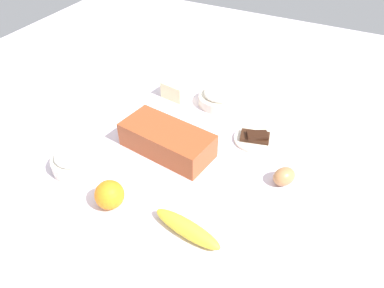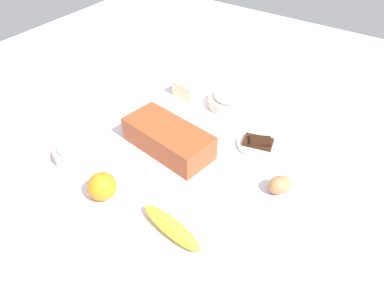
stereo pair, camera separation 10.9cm
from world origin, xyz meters
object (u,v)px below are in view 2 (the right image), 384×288
(flour_bowl, at_px, (230,99))
(egg_near_butter, at_px, (280,185))
(orange_fruit, at_px, (102,186))
(butter_block, at_px, (187,89))
(chocolate_plate, at_px, (258,144))
(loaf_pan, at_px, (168,138))
(sugar_bowl, at_px, (76,150))
(banana, at_px, (171,227))

(flour_bowl, distance_m, egg_near_butter, 0.43)
(orange_fruit, height_order, egg_near_butter, orange_fruit)
(butter_block, height_order, egg_near_butter, butter_block)
(butter_block, height_order, chocolate_plate, butter_block)
(orange_fruit, bearing_deg, loaf_pan, 84.83)
(flour_bowl, height_order, sugar_bowl, sugar_bowl)
(flour_bowl, distance_m, sugar_bowl, 0.55)
(loaf_pan, height_order, flour_bowl, loaf_pan)
(sugar_bowl, xyz_separation_m, butter_block, (0.07, 0.47, -0.00))
(orange_fruit, distance_m, butter_block, 0.54)
(sugar_bowl, height_order, orange_fruit, orange_fruit)
(chocolate_plate, bearing_deg, banana, -93.71)
(banana, xyz_separation_m, butter_block, (-0.32, 0.52, 0.01))
(banana, bearing_deg, chocolate_plate, 86.29)
(sugar_bowl, distance_m, egg_near_butter, 0.59)
(banana, bearing_deg, butter_block, 121.47)
(loaf_pan, xyz_separation_m, banana, (0.20, -0.25, -0.02))
(butter_block, bearing_deg, orange_fruit, -79.28)
(sugar_bowl, distance_m, orange_fruit, 0.19)
(loaf_pan, distance_m, egg_near_butter, 0.36)
(sugar_bowl, bearing_deg, egg_near_butter, 21.28)
(banana, height_order, chocolate_plate, banana)
(loaf_pan, bearing_deg, egg_near_butter, 12.37)
(orange_fruit, xyz_separation_m, egg_near_butter, (0.38, 0.28, -0.01))
(loaf_pan, relative_size, butter_block, 3.29)
(banana, bearing_deg, flour_bowl, 105.97)
(banana, distance_m, chocolate_plate, 0.41)
(butter_block, bearing_deg, banana, -58.53)
(orange_fruit, xyz_separation_m, butter_block, (-0.10, 0.53, -0.01))
(flour_bowl, height_order, orange_fruit, orange_fruit)
(flour_bowl, xyz_separation_m, banana, (0.16, -0.56, -0.01))
(loaf_pan, height_order, chocolate_plate, loaf_pan)
(sugar_bowl, distance_m, chocolate_plate, 0.55)
(flour_bowl, relative_size, banana, 0.78)
(banana, relative_size, butter_block, 2.11)
(sugar_bowl, bearing_deg, orange_fruit, -20.86)
(egg_near_butter, relative_size, chocolate_plate, 0.52)
(sugar_bowl, bearing_deg, flour_bowl, 64.82)
(sugar_bowl, xyz_separation_m, banana, (0.39, -0.06, -0.01))
(flour_bowl, xyz_separation_m, chocolate_plate, (0.19, -0.14, -0.02))
(flour_bowl, relative_size, sugar_bowl, 1.13)
(egg_near_butter, bearing_deg, banana, -120.21)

